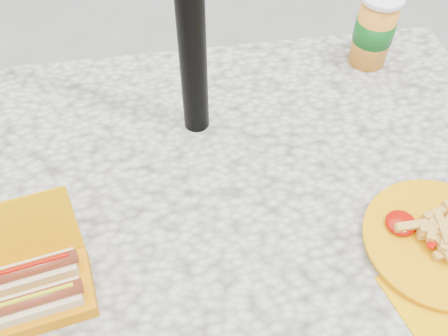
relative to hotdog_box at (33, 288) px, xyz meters
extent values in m
plane|color=slate|center=(0.29, 0.17, -0.78)|extent=(60.00, 60.00, 0.00)
cube|color=beige|center=(0.29, 0.17, -0.06)|extent=(1.20, 0.80, 0.05)
cylinder|color=black|center=(-0.21, 0.47, -0.43)|extent=(0.07, 0.07, 0.70)
cylinder|color=black|center=(0.79, 0.47, -0.43)|extent=(0.07, 0.07, 0.70)
cube|color=#E29300|center=(0.00, -0.01, -0.02)|extent=(0.19, 0.14, 0.03)
cube|color=#E29300|center=(-0.01, 0.07, 0.05)|extent=(0.18, 0.08, 0.10)
cube|color=#F0E39C|center=(0.01, -0.03, 0.00)|extent=(0.15, 0.06, 0.04)
cylinder|color=#95461E|center=(0.01, -0.03, 0.02)|extent=(0.15, 0.05, 0.02)
cylinder|color=#BBB110|center=(0.01, -0.03, 0.03)|extent=(0.13, 0.03, 0.01)
cube|color=#F0E39C|center=(0.00, 0.02, 0.00)|extent=(0.15, 0.06, 0.04)
cylinder|color=#95461E|center=(0.00, 0.02, 0.02)|extent=(0.15, 0.05, 0.02)
cylinder|color=#9D0900|center=(0.00, 0.02, 0.03)|extent=(0.13, 0.03, 0.01)
cylinder|color=#E29300|center=(0.65, -0.01, -0.02)|extent=(0.24, 0.24, 0.01)
cylinder|color=#E29300|center=(0.65, -0.01, -0.02)|extent=(0.25, 0.25, 0.01)
cube|color=gold|center=(0.64, 0.00, 0.01)|extent=(0.06, 0.03, 0.01)
cube|color=gold|center=(0.65, 0.00, 0.01)|extent=(0.02, 0.06, 0.01)
cube|color=gold|center=(0.64, -0.02, 0.00)|extent=(0.02, 0.06, 0.02)
cube|color=gold|center=(0.66, 0.01, 0.01)|extent=(0.06, 0.02, 0.02)
cube|color=gold|center=(0.66, 0.01, 0.00)|extent=(0.06, 0.02, 0.02)
cube|color=gold|center=(0.65, -0.01, 0.01)|extent=(0.04, 0.06, 0.01)
cube|color=gold|center=(0.66, 0.03, 0.01)|extent=(0.06, 0.03, 0.02)
cube|color=gold|center=(0.64, 0.00, 0.00)|extent=(0.06, 0.02, 0.02)
cube|color=gold|center=(0.66, 0.00, 0.00)|extent=(0.05, 0.06, 0.01)
cube|color=gold|center=(0.61, 0.02, 0.00)|extent=(0.06, 0.02, 0.02)
cube|color=gold|center=(0.64, 0.01, 0.01)|extent=(0.04, 0.06, 0.02)
ellipsoid|color=#9D0900|center=(0.60, 0.03, -0.01)|extent=(0.05, 0.05, 0.02)
cube|color=#CF0100|center=(0.66, 0.01, 0.00)|extent=(0.09, 0.08, 0.00)
cylinder|color=orange|center=(0.69, 0.47, 0.05)|extent=(0.08, 0.08, 0.15)
cylinder|color=#0D5817|center=(0.69, 0.47, 0.05)|extent=(0.09, 0.09, 0.05)
camera|label=1|loc=(0.24, -0.37, 0.70)|focal=40.00mm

